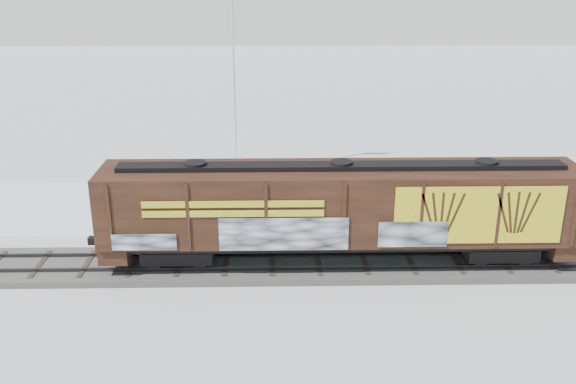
{
  "coord_description": "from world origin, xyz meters",
  "views": [
    {
      "loc": [
        0.19,
        -25.05,
        12.68
      ],
      "look_at": [
        0.74,
        3.0,
        2.42
      ],
      "focal_mm": 40.0,
      "sensor_mm": 36.0,
      "label": 1
    }
  ],
  "objects_px": {
    "hopper_railcar": "(340,207)",
    "car_dark": "(493,195)",
    "car_silver": "(178,196)",
    "car_white": "(274,189)",
    "flagpole": "(237,104)"
  },
  "relations": [
    {
      "from": "car_silver",
      "to": "flagpole",
      "type": "bearing_deg",
      "value": -46.09
    },
    {
      "from": "hopper_railcar",
      "to": "car_dark",
      "type": "height_order",
      "value": "hopper_railcar"
    },
    {
      "from": "car_white",
      "to": "car_dark",
      "type": "distance_m",
      "value": 11.8
    },
    {
      "from": "hopper_railcar",
      "to": "car_white",
      "type": "distance_m",
      "value": 8.72
    },
    {
      "from": "car_white",
      "to": "flagpole",
      "type": "bearing_deg",
      "value": 31.43
    },
    {
      "from": "hopper_railcar",
      "to": "car_dark",
      "type": "distance_m",
      "value": 11.48
    },
    {
      "from": "hopper_railcar",
      "to": "car_dark",
      "type": "xyz_separation_m",
      "value": [
        8.92,
        6.91,
        -2.12
      ]
    },
    {
      "from": "car_white",
      "to": "car_dark",
      "type": "xyz_separation_m",
      "value": [
        11.75,
        -1.08,
        -0.05
      ]
    },
    {
      "from": "car_silver",
      "to": "car_white",
      "type": "height_order",
      "value": "car_silver"
    },
    {
      "from": "car_silver",
      "to": "car_dark",
      "type": "relative_size",
      "value": 0.97
    },
    {
      "from": "hopper_railcar",
      "to": "flagpole",
      "type": "height_order",
      "value": "flagpole"
    },
    {
      "from": "hopper_railcar",
      "to": "car_white",
      "type": "xyz_separation_m",
      "value": [
        -2.83,
        7.99,
        -2.07
      ]
    },
    {
      "from": "flagpole",
      "to": "car_white",
      "type": "distance_m",
      "value": 6.34
    },
    {
      "from": "car_silver",
      "to": "car_white",
      "type": "distance_m",
      "value": 5.2
    },
    {
      "from": "hopper_railcar",
      "to": "flagpole",
      "type": "distance_m",
      "value": 13.71
    }
  ]
}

